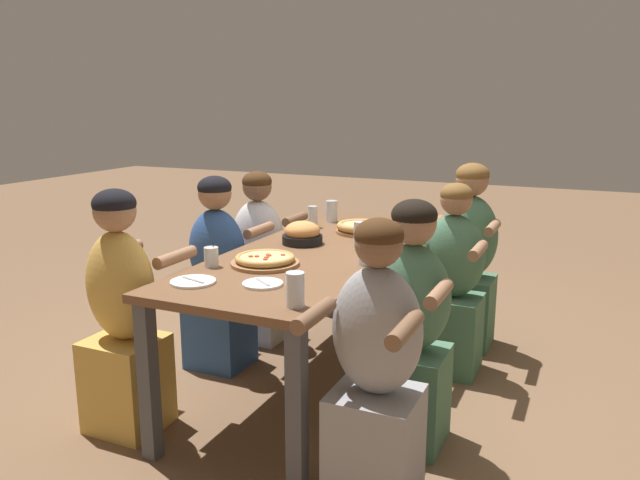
{
  "coord_description": "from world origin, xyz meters",
  "views": [
    {
      "loc": [
        -3.05,
        -1.37,
        1.59
      ],
      "look_at": [
        0.0,
        0.0,
        0.83
      ],
      "focal_mm": 35.0,
      "sensor_mm": 36.0,
      "label": 1
    }
  ],
  "objects": [
    {
      "name": "diner_near_left",
      "position": [
        -0.9,
        -0.65,
        0.53
      ],
      "size": [
        0.51,
        0.4,
        1.16
      ],
      "rotation": [
        0.0,
        0.0,
        1.57
      ],
      "color": "#99999E",
      "rests_on": "ground"
    },
    {
      "name": "dining_table",
      "position": [
        0.0,
        0.0,
        0.7
      ],
      "size": [
        2.19,
        0.85,
        0.78
      ],
      "color": "brown",
      "rests_on": "ground"
    },
    {
      "name": "drinking_glass_b",
      "position": [
        0.1,
        -0.2,
        0.85
      ],
      "size": [
        0.07,
        0.07,
        0.15
      ],
      "color": "silver",
      "rests_on": "dining_table"
    },
    {
      "name": "empty_plate_a",
      "position": [
        -0.73,
        -0.05,
        0.79
      ],
      "size": [
        0.18,
        0.18,
        0.02
      ],
      "color": "white",
      "rests_on": "dining_table"
    },
    {
      "name": "diner_near_midleft",
      "position": [
        -0.43,
        -0.65,
        0.54
      ],
      "size": [
        0.51,
        0.4,
        1.16
      ],
      "rotation": [
        0.0,
        0.0,
        1.57
      ],
      "color": "#477556",
      "rests_on": "ground"
    },
    {
      "name": "diner_near_midright",
      "position": [
        0.44,
        -0.65,
        0.51
      ],
      "size": [
        0.51,
        0.4,
        1.13
      ],
      "rotation": [
        0.0,
        0.0,
        1.57
      ],
      "color": "#477556",
      "rests_on": "ground"
    },
    {
      "name": "pizza_board_second",
      "position": [
        0.48,
        -0.06,
        0.82
      ],
      "size": [
        0.31,
        0.31,
        0.07
      ],
      "color": "#996B42",
      "rests_on": "dining_table"
    },
    {
      "name": "diner_far_midright",
      "position": [
        0.44,
        0.65,
        0.52
      ],
      "size": [
        0.51,
        0.4,
        1.14
      ],
      "rotation": [
        0.0,
        0.0,
        -1.57
      ],
      "color": "silver",
      "rests_on": "ground"
    },
    {
      "name": "diner_far_left",
      "position": [
        -0.86,
        0.65,
        0.55
      ],
      "size": [
        0.51,
        0.4,
        1.19
      ],
      "rotation": [
        0.0,
        0.0,
        -1.57
      ],
      "color": "gold",
      "rests_on": "ground"
    },
    {
      "name": "empty_plate_b",
      "position": [
        -0.83,
        0.25,
        0.79
      ],
      "size": [
        0.2,
        0.2,
        0.02
      ],
      "color": "white",
      "rests_on": "dining_table"
    },
    {
      "name": "drinking_glass_c",
      "position": [
        0.53,
        0.29,
        0.84
      ],
      "size": [
        0.06,
        0.06,
        0.14
      ],
      "color": "silver",
      "rests_on": "dining_table"
    },
    {
      "name": "pizza_board_main",
      "position": [
        -0.43,
        0.11,
        0.81
      ],
      "size": [
        0.34,
        0.34,
        0.05
      ],
      "color": "#996B42",
      "rests_on": "dining_table"
    },
    {
      "name": "ground_plane",
      "position": [
        0.0,
        0.0,
        0.0
      ],
      "size": [
        18.0,
        18.0,
        0.0
      ],
      "primitive_type": "plane",
      "color": "brown",
      "rests_on": "ground"
    },
    {
      "name": "drinking_glass_a",
      "position": [
        0.09,
        -0.28,
        0.83
      ],
      "size": [
        0.06,
        0.06,
        0.1
      ],
      "color": "silver",
      "rests_on": "dining_table"
    },
    {
      "name": "skillet_bowl",
      "position": [
        0.07,
        0.14,
        0.84
      ],
      "size": [
        0.33,
        0.23,
        0.13
      ],
      "color": "black",
      "rests_on": "dining_table"
    },
    {
      "name": "cocktail_glass_blue",
      "position": [
        -0.56,
        0.33,
        0.83
      ],
      "size": [
        0.07,
        0.07,
        0.12
      ],
      "color": "silver",
      "rests_on": "dining_table"
    },
    {
      "name": "drinking_glass_e",
      "position": [
        -0.22,
        -0.34,
        0.85
      ],
      "size": [
        0.07,
        0.07,
        0.14
      ],
      "color": "silver",
      "rests_on": "dining_table"
    },
    {
      "name": "diner_near_right",
      "position": [
        0.89,
        -0.65,
        0.56
      ],
      "size": [
        0.51,
        0.4,
        1.2
      ],
      "rotation": [
        0.0,
        0.0,
        1.57
      ],
      "color": "#477556",
      "rests_on": "ground"
    },
    {
      "name": "diner_far_center",
      "position": [
        -0.04,
        0.65,
        0.53
      ],
      "size": [
        0.51,
        0.4,
        1.16
      ],
      "rotation": [
        0.0,
        0.0,
        -1.57
      ],
      "color": "#2D5193",
      "rests_on": "ground"
    },
    {
      "name": "drinking_glass_d",
      "position": [
        0.75,
        0.25,
        0.85
      ],
      "size": [
        0.08,
        0.08,
        0.14
      ],
      "color": "silver",
      "rests_on": "dining_table"
    },
    {
      "name": "drinking_glass_f",
      "position": [
        -0.94,
        -0.31,
        0.84
      ],
      "size": [
        0.08,
        0.08,
        0.14
      ],
      "color": "silver",
      "rests_on": "dining_table"
    }
  ]
}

